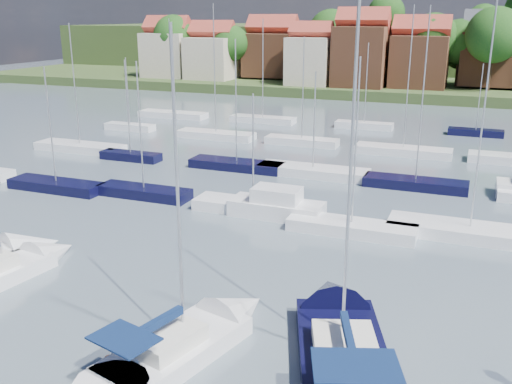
% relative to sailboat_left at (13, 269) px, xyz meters
% --- Properties ---
extents(ground, '(260.00, 260.00, 0.00)m').
position_rel_sailboat_left_xyz_m(ground, '(16.18, 35.02, -0.36)').
color(ground, '#46525F').
rests_on(ground, ground).
extents(sailboat_left, '(4.08, 10.22, 13.58)m').
position_rel_sailboat_left_xyz_m(sailboat_left, '(0.00, 0.00, 0.00)').
color(sailboat_left, white).
rests_on(sailboat_left, ground).
extents(sailboat_centre, '(5.77, 11.67, 15.35)m').
position_rel_sailboat_left_xyz_m(sailboat_centre, '(13.26, -2.70, -0.01)').
color(sailboat_centre, white).
rests_on(sailboat_centre, ground).
extents(sailboat_navy, '(8.11, 14.40, 19.23)m').
position_rel_sailboat_left_xyz_m(sailboat_navy, '(19.18, -0.05, -0.02)').
color(sailboat_navy, black).
rests_on(sailboat_navy, ground).
extents(buoy_c, '(0.50, 0.50, 0.50)m').
position_rel_sailboat_left_xyz_m(buoy_c, '(10.38, -5.37, -0.36)').
color(buoy_c, '#D85914').
rests_on(buoy_c, ground).
extents(buoy_e, '(0.51, 0.51, 0.51)m').
position_rel_sailboat_left_xyz_m(buoy_e, '(18.01, 1.53, -0.36)').
color(buoy_e, '#D85914').
rests_on(buoy_e, ground).
extents(marina_field, '(79.62, 41.41, 15.93)m').
position_rel_sailboat_left_xyz_m(marina_field, '(18.09, 30.17, 0.07)').
color(marina_field, white).
rests_on(marina_field, ground).
extents(far_shore_town, '(212.46, 90.00, 22.27)m').
position_rel_sailboat_left_xyz_m(far_shore_town, '(18.41, 127.68, 4.24)').
color(far_shore_town, '#384924').
rests_on(far_shore_town, ground).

